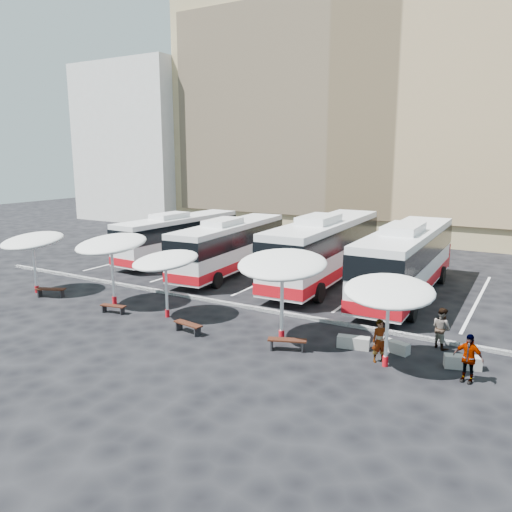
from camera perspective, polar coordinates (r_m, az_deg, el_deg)
The scene contains 24 objects.
ground at distance 26.37m, azimuth -5.20°, elevation -5.60°, with size 120.00×120.00×0.00m, color black.
sandstone_building at distance 54.58m, azimuth 15.16°, elevation 16.29°, with size 42.00×18.25×29.60m.
apartment_block at distance 64.62m, azimuth -11.36°, elevation 12.44°, with size 14.00×14.00×18.00m, color silver.
curb_divider at distance 26.74m, azimuth -4.58°, elevation -5.18°, with size 34.00×0.25×0.15m, color black.
bay_lines at distance 32.97m, azimuth 2.89°, elevation -2.06°, with size 24.15×12.00×0.01m.
bus_0 at distance 37.49m, azimuth -8.78°, elevation 2.33°, with size 3.07×11.43×3.59m.
bus_1 at distance 33.06m, azimuth -2.93°, elevation 1.32°, with size 3.31×11.82×3.71m.
bus_2 at distance 30.86m, azimuth 7.87°, elevation 1.00°, with size 3.44×13.43×4.24m.
bus_3 at distance 28.72m, azimuth 16.79°, elevation -0.27°, with size 3.22×13.09×4.14m.
sunshade_0 at distance 30.61m, azimuth -24.19°, elevation 1.58°, with size 3.43×3.48×3.52m.
sunshade_1 at distance 26.71m, azimuth -16.22°, elevation 1.30°, with size 4.04×4.08×3.78m.
sunshade_2 at distance 24.05m, azimuth -10.32°, elevation -0.54°, with size 4.15×4.17×3.29m.
sunshade_3 at distance 20.57m, azimuth 3.03°, elevation -0.98°, with size 4.28×4.32×3.88m.
sunshade_4 at distance 18.70m, azimuth 14.96°, elevation -3.92°, with size 3.97×4.00×3.41m.
wood_bench_0 at distance 29.83m, azimuth -22.41°, elevation -3.66°, with size 1.64×1.06×0.49m.
wood_bench_1 at distance 25.88m, azimuth -16.01°, elevation -5.63°, with size 1.37×0.60×0.41m.
wood_bench_2 at distance 22.40m, azimuth -7.77°, elevation -7.87°, with size 1.52×0.63×0.45m.
wood_bench_3 at distance 20.36m, azimuth 3.58°, elevation -9.76°, with size 1.59×0.95×0.48m.
conc_bench_0 at distance 20.97m, azimuth 11.07°, elevation -9.66°, with size 1.29×0.43×0.49m, color gray.
conc_bench_1 at distance 20.97m, azimuth 15.55°, elevation -9.94°, with size 1.20×0.40×0.45m, color gray.
conc_bench_2 at distance 20.27m, azimuth 22.54°, elevation -11.13°, with size 1.29×0.43×0.48m, color gray.
passenger_0 at distance 19.65m, azimuth 13.98°, elevation -9.41°, with size 0.61×0.40×1.68m, color black.
passenger_1 at distance 21.74m, azimuth 20.47°, elevation -7.73°, with size 0.83×0.64×1.70m, color black.
passenger_2 at distance 18.97m, azimuth 23.07°, elevation -10.69°, with size 1.02×0.43×1.74m, color black.
Camera 1 is at (14.71, -20.47, 7.76)m, focal length 35.00 mm.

